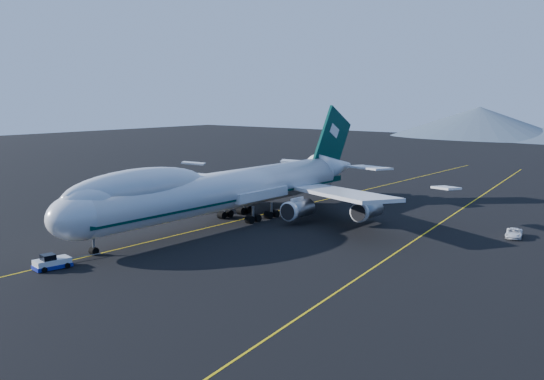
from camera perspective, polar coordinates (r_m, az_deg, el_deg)
The scene contains 6 objects.
ground at distance 102.62m, azimuth -4.24°, elevation -3.12°, with size 500.00×500.00×0.00m, color black.
taxiway_line_main at distance 102.62m, azimuth -4.24°, elevation -3.11°, with size 0.25×220.00×0.01m, color gold.
taxiway_line_side at distance 94.41m, azimuth 13.60°, elevation -4.40°, with size 0.25×200.00×0.01m, color gold.
boeing_747 at distance 101.60m, azimuth -4.26°, elevation 0.10°, with size 59.62×72.43×19.37m.
pushback_tug at distance 80.53m, azimuth -19.98°, elevation -6.54°, with size 3.13×4.76×1.94m.
service_van at distance 98.87m, azimuth 21.82°, elevation -3.79°, with size 2.28×4.94×1.37m, color white.
Camera 1 is at (68.20, -73.68, 21.26)m, focal length 40.00 mm.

